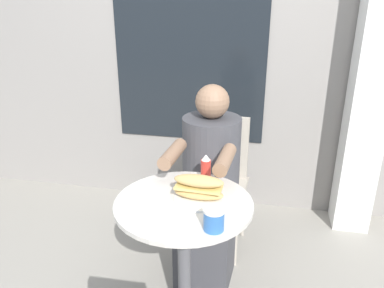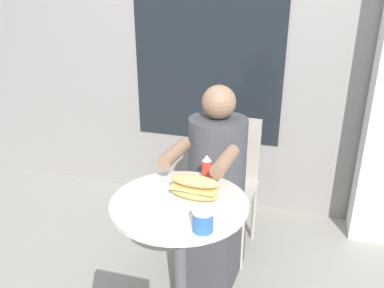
{
  "view_description": "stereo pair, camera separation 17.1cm",
  "coord_description": "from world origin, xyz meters",
  "px_view_note": "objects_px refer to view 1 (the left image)",
  "views": [
    {
      "loc": [
        0.32,
        -1.38,
        1.58
      ],
      "look_at": [
        0.0,
        0.18,
        0.95
      ],
      "focal_mm": 35.0,
      "sensor_mm": 36.0,
      "label": 1
    },
    {
      "loc": [
        0.49,
        -1.34,
        1.58
      ],
      "look_at": [
        0.0,
        0.18,
        0.95
      ],
      "focal_mm": 35.0,
      "sensor_mm": 36.0,
      "label": 2
    }
  ],
  "objects_px": {
    "seated_diner": "(209,198)",
    "drink_cup": "(214,219)",
    "condiment_bottle": "(206,167)",
    "cafe_table": "(184,242)",
    "sandwich_on_plate": "(199,189)",
    "diner_chair": "(219,170)"
  },
  "relations": [
    {
      "from": "diner_chair",
      "to": "seated_diner",
      "type": "distance_m",
      "value": 0.35
    },
    {
      "from": "diner_chair",
      "to": "sandwich_on_plate",
      "type": "distance_m",
      "value": 0.85
    },
    {
      "from": "seated_diner",
      "to": "sandwich_on_plate",
      "type": "relative_size",
      "value": 5.17
    },
    {
      "from": "cafe_table",
      "to": "sandwich_on_plate",
      "type": "height_order",
      "value": "sandwich_on_plate"
    },
    {
      "from": "condiment_bottle",
      "to": "drink_cup",
      "type": "bearing_deg",
      "value": -76.21
    },
    {
      "from": "seated_diner",
      "to": "drink_cup",
      "type": "distance_m",
      "value": 0.73
    },
    {
      "from": "drink_cup",
      "to": "condiment_bottle",
      "type": "distance_m",
      "value": 0.43
    },
    {
      "from": "cafe_table",
      "to": "diner_chair",
      "type": "distance_m",
      "value": 0.83
    },
    {
      "from": "sandwich_on_plate",
      "to": "condiment_bottle",
      "type": "xyz_separation_m",
      "value": [
        -0.0,
        0.2,
        0.01
      ]
    },
    {
      "from": "seated_diner",
      "to": "drink_cup",
      "type": "xyz_separation_m",
      "value": [
        0.12,
        -0.66,
        0.29
      ]
    },
    {
      "from": "drink_cup",
      "to": "sandwich_on_plate",
      "type": "bearing_deg",
      "value": 115.06
    },
    {
      "from": "diner_chair",
      "to": "sandwich_on_plate",
      "type": "height_order",
      "value": "diner_chair"
    },
    {
      "from": "sandwich_on_plate",
      "to": "drink_cup",
      "type": "xyz_separation_m",
      "value": [
        0.1,
        -0.21,
        -0.01
      ]
    },
    {
      "from": "diner_chair",
      "to": "drink_cup",
      "type": "xyz_separation_m",
      "value": [
        0.11,
        -1.01,
        0.27
      ]
    },
    {
      "from": "diner_chair",
      "to": "drink_cup",
      "type": "bearing_deg",
      "value": 100.14
    },
    {
      "from": "seated_diner",
      "to": "cafe_table",
      "type": "bearing_deg",
      "value": 89.2
    },
    {
      "from": "seated_diner",
      "to": "condiment_bottle",
      "type": "relative_size",
      "value": 8.92
    },
    {
      "from": "cafe_table",
      "to": "seated_diner",
      "type": "bearing_deg",
      "value": 85.4
    },
    {
      "from": "diner_chair",
      "to": "seated_diner",
      "type": "height_order",
      "value": "seated_diner"
    },
    {
      "from": "cafe_table",
      "to": "diner_chair",
      "type": "relative_size",
      "value": 0.86
    },
    {
      "from": "seated_diner",
      "to": "sandwich_on_plate",
      "type": "xyz_separation_m",
      "value": [
        0.02,
        -0.45,
        0.3
      ]
    },
    {
      "from": "cafe_table",
      "to": "diner_chair",
      "type": "height_order",
      "value": "diner_chair"
    }
  ]
}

